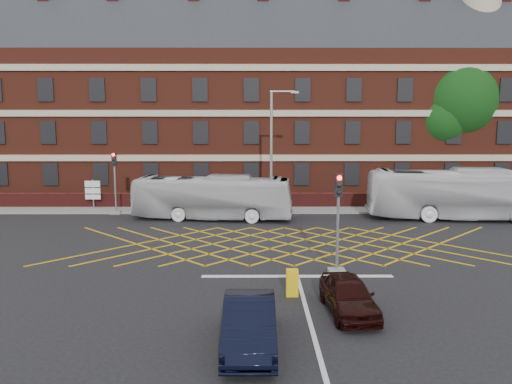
{
  "coord_description": "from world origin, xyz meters",
  "views": [
    {
      "loc": [
        -1.81,
        -23.6,
        6.47
      ],
      "look_at": [
        -1.7,
        1.5,
        2.85
      ],
      "focal_mm": 35.0,
      "sensor_mm": 36.0,
      "label": 1
    }
  ],
  "objects_px": {
    "deciduous_tree": "(454,107)",
    "direction_signs": "(93,191)",
    "car_maroon": "(349,295)",
    "street_lamp": "(272,176)",
    "traffic_light_near": "(338,233)",
    "bus_left": "(212,197)",
    "traffic_light_far": "(115,189)",
    "car_navy": "(249,323)",
    "utility_cabinet": "(292,283)",
    "bus_right": "(461,194)"
  },
  "relations": [
    {
      "from": "deciduous_tree",
      "to": "direction_signs",
      "type": "relative_size",
      "value": 5.3
    },
    {
      "from": "car_maroon",
      "to": "traffic_light_far",
      "type": "bearing_deg",
      "value": 120.75
    },
    {
      "from": "traffic_light_far",
      "to": "street_lamp",
      "type": "bearing_deg",
      "value": -7.73
    },
    {
      "from": "car_maroon",
      "to": "utility_cabinet",
      "type": "distance_m",
      "value": 2.45
    },
    {
      "from": "bus_right",
      "to": "street_lamp",
      "type": "bearing_deg",
      "value": 92.34
    },
    {
      "from": "traffic_light_far",
      "to": "street_lamp",
      "type": "xyz_separation_m",
      "value": [
        10.83,
        -1.47,
        1.07
      ]
    },
    {
      "from": "bus_left",
      "to": "direction_signs",
      "type": "height_order",
      "value": "bus_left"
    },
    {
      "from": "bus_left",
      "to": "street_lamp",
      "type": "distance_m",
      "value": 4.2
    },
    {
      "from": "deciduous_tree",
      "to": "street_lamp",
      "type": "relative_size",
      "value": 1.39
    },
    {
      "from": "deciduous_tree",
      "to": "traffic_light_near",
      "type": "bearing_deg",
      "value": -121.33
    },
    {
      "from": "traffic_light_far",
      "to": "street_lamp",
      "type": "relative_size",
      "value": 0.51
    },
    {
      "from": "bus_left",
      "to": "direction_signs",
      "type": "xyz_separation_m",
      "value": [
        -8.97,
        3.52,
        -0.07
      ]
    },
    {
      "from": "bus_left",
      "to": "street_lamp",
      "type": "height_order",
      "value": "street_lamp"
    },
    {
      "from": "bus_left",
      "to": "traffic_light_far",
      "type": "xyz_separation_m",
      "value": [
        -6.9,
        1.97,
        0.31
      ]
    },
    {
      "from": "bus_left",
      "to": "car_maroon",
      "type": "relative_size",
      "value": 2.82
    },
    {
      "from": "street_lamp",
      "to": "utility_cabinet",
      "type": "bearing_deg",
      "value": -89.22
    },
    {
      "from": "traffic_light_near",
      "to": "street_lamp",
      "type": "bearing_deg",
      "value": 100.55
    },
    {
      "from": "traffic_light_near",
      "to": "traffic_light_far",
      "type": "distance_m",
      "value": 19.08
    },
    {
      "from": "car_navy",
      "to": "street_lamp",
      "type": "xyz_separation_m",
      "value": [
        1.34,
        19.18,
        2.13
      ]
    },
    {
      "from": "car_maroon",
      "to": "traffic_light_near",
      "type": "height_order",
      "value": "traffic_light_near"
    },
    {
      "from": "traffic_light_far",
      "to": "utility_cabinet",
      "type": "relative_size",
      "value": 4.27
    },
    {
      "from": "traffic_light_near",
      "to": "car_maroon",
      "type": "bearing_deg",
      "value": -94.3
    },
    {
      "from": "deciduous_tree",
      "to": "traffic_light_far",
      "type": "bearing_deg",
      "value": -163.63
    },
    {
      "from": "street_lamp",
      "to": "utility_cabinet",
      "type": "relative_size",
      "value": 8.36
    },
    {
      "from": "bus_right",
      "to": "street_lamp",
      "type": "relative_size",
      "value": 1.44
    },
    {
      "from": "car_navy",
      "to": "utility_cabinet",
      "type": "distance_m",
      "value": 4.47
    },
    {
      "from": "bus_left",
      "to": "deciduous_tree",
      "type": "bearing_deg",
      "value": -56.57
    },
    {
      "from": "car_navy",
      "to": "deciduous_tree",
      "type": "relative_size",
      "value": 0.37
    },
    {
      "from": "bus_left",
      "to": "utility_cabinet",
      "type": "distance_m",
      "value": 15.1
    },
    {
      "from": "car_navy",
      "to": "bus_right",
      "type": "bearing_deg",
      "value": 53.52
    },
    {
      "from": "bus_left",
      "to": "street_lamp",
      "type": "relative_size",
      "value": 1.25
    },
    {
      "from": "deciduous_tree",
      "to": "street_lamp",
      "type": "bearing_deg",
      "value": -149.23
    },
    {
      "from": "bus_right",
      "to": "traffic_light_far",
      "type": "bearing_deg",
      "value": 90.01
    },
    {
      "from": "car_maroon",
      "to": "traffic_light_far",
      "type": "height_order",
      "value": "traffic_light_far"
    },
    {
      "from": "car_navy",
      "to": "bus_left",
      "type": "bearing_deg",
      "value": 97.86
    },
    {
      "from": "bus_left",
      "to": "street_lamp",
      "type": "bearing_deg",
      "value": -75.89
    },
    {
      "from": "car_navy",
      "to": "deciduous_tree",
      "type": "bearing_deg",
      "value": 59.38
    },
    {
      "from": "car_navy",
      "to": "direction_signs",
      "type": "height_order",
      "value": "direction_signs"
    },
    {
      "from": "bus_left",
      "to": "traffic_light_far",
      "type": "bearing_deg",
      "value": 80.89
    },
    {
      "from": "street_lamp",
      "to": "car_maroon",
      "type": "bearing_deg",
      "value": -83.23
    },
    {
      "from": "deciduous_tree",
      "to": "direction_signs",
      "type": "height_order",
      "value": "deciduous_tree"
    },
    {
      "from": "traffic_light_far",
      "to": "street_lamp",
      "type": "distance_m",
      "value": 10.98
    },
    {
      "from": "street_lamp",
      "to": "direction_signs",
      "type": "xyz_separation_m",
      "value": [
        -12.9,
        3.02,
        -1.45
      ]
    },
    {
      "from": "deciduous_tree",
      "to": "utility_cabinet",
      "type": "xyz_separation_m",
      "value": [
        -15.22,
        -24.17,
        -7.07
      ]
    },
    {
      "from": "car_maroon",
      "to": "street_lamp",
      "type": "bearing_deg",
      "value": 92.31
    },
    {
      "from": "traffic_light_far",
      "to": "direction_signs",
      "type": "xyz_separation_m",
      "value": [
        -2.07,
        1.55,
        -0.39
      ]
    },
    {
      "from": "bus_right",
      "to": "traffic_light_near",
      "type": "xyz_separation_m",
      "value": [
        -10.08,
        -11.77,
        0.08
      ]
    },
    {
      "from": "car_navy",
      "to": "street_lamp",
      "type": "height_order",
      "value": "street_lamp"
    },
    {
      "from": "traffic_light_near",
      "to": "bus_left",
      "type": "bearing_deg",
      "value": 117.73
    },
    {
      "from": "deciduous_tree",
      "to": "traffic_light_far",
      "type": "relative_size",
      "value": 2.73
    }
  ]
}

